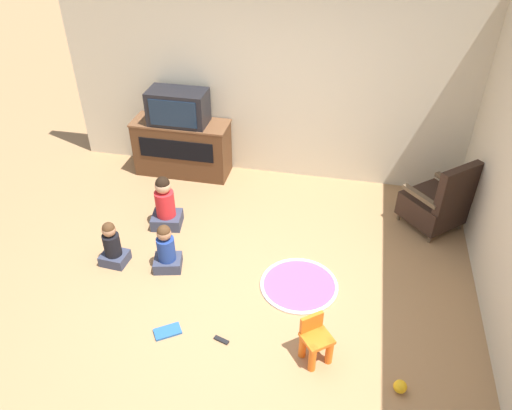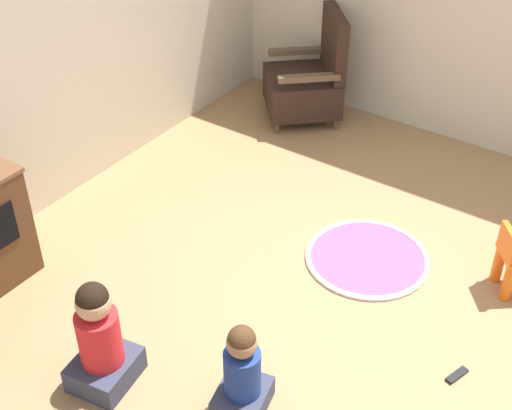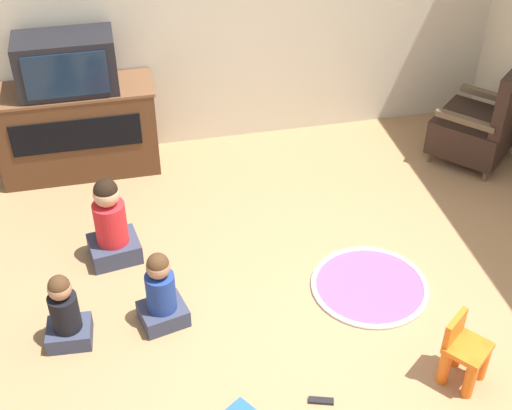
{
  "view_description": "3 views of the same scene",
  "coord_description": "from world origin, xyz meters",
  "px_view_note": "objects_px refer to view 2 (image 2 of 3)",
  "views": [
    {
      "loc": [
        0.86,
        -3.5,
        3.76
      ],
      "look_at": [
        -0.04,
        0.72,
        0.68
      ],
      "focal_mm": 35.0,
      "sensor_mm": 36.0,
      "label": 1
    },
    {
      "loc": [
        -2.9,
        -1.15,
        3.08
      ],
      "look_at": [
        -0.3,
        0.65,
        0.79
      ],
      "focal_mm": 50.0,
      "sensor_mm": 36.0,
      "label": 2
    },
    {
      "loc": [
        -1.05,
        -3.09,
        3.48
      ],
      "look_at": [
        -0.24,
        0.59,
        0.64
      ],
      "focal_mm": 50.0,
      "sensor_mm": 36.0,
      "label": 3
    }
  ],
  "objects_px": {
    "child_watching_right": "(100,341)",
    "remote_control": "(457,375)",
    "black_armchair": "(309,81)",
    "child_watching_center": "(242,374)"
  },
  "relations": [
    {
      "from": "black_armchair",
      "to": "child_watching_center",
      "type": "relative_size",
      "value": 1.63
    },
    {
      "from": "child_watching_right",
      "to": "remote_control",
      "type": "bearing_deg",
      "value": -64.09
    },
    {
      "from": "black_armchair",
      "to": "child_watching_center",
      "type": "xyz_separation_m",
      "value": [
        -2.9,
        -1.37,
        -0.1
      ]
    },
    {
      "from": "black_armchair",
      "to": "child_watching_center",
      "type": "bearing_deg",
      "value": -16.9
    },
    {
      "from": "black_armchair",
      "to": "child_watching_right",
      "type": "bearing_deg",
      "value": -30.7
    },
    {
      "from": "child_watching_right",
      "to": "remote_control",
      "type": "xyz_separation_m",
      "value": [
        1.11,
        -1.58,
        -0.29
      ]
    },
    {
      "from": "child_watching_right",
      "to": "remote_control",
      "type": "height_order",
      "value": "child_watching_right"
    },
    {
      "from": "black_armchair",
      "to": "remote_control",
      "type": "bearing_deg",
      "value": 5.0
    },
    {
      "from": "black_armchair",
      "to": "child_watching_center",
      "type": "height_order",
      "value": "black_armchair"
    },
    {
      "from": "black_armchair",
      "to": "remote_control",
      "type": "relative_size",
      "value": 6.05
    }
  ]
}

